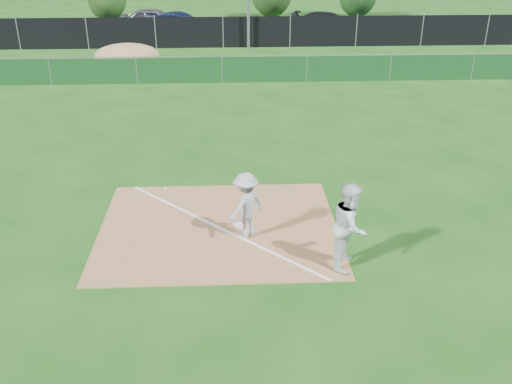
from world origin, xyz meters
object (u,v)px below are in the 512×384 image
play_at_first (246,206)px  car_right (329,24)px  first_base (241,225)px  runner (350,226)px  car_mid (180,24)px  car_left (155,20)px

play_at_first → car_right: (6.29, 26.33, -0.16)m
first_base → car_right: car_right is taller
play_at_first → first_base: bearing=103.2°
runner → car_right: runner is taller
car_mid → play_at_first: bearing=-154.2°
first_base → play_at_first: play_at_first is taller
car_left → car_mid: (1.76, -1.16, -0.08)m
car_left → car_mid: 2.11m
first_base → car_mid: size_ratio=0.08×
first_base → play_at_first: size_ratio=0.13×
runner → car_right: size_ratio=0.42×
runner → car_mid: size_ratio=0.48×
play_at_first → car_left: bearing=100.9°
first_base → play_at_first: 0.97m
car_left → car_mid: bearing=-116.9°
first_base → car_left: bearing=100.8°
car_mid → car_right: 9.87m
first_base → runner: 3.18m
runner → car_mid: bearing=30.0°
first_base → car_right: 26.61m
first_base → runner: bearing=-38.2°
first_base → runner: size_ratio=0.17×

